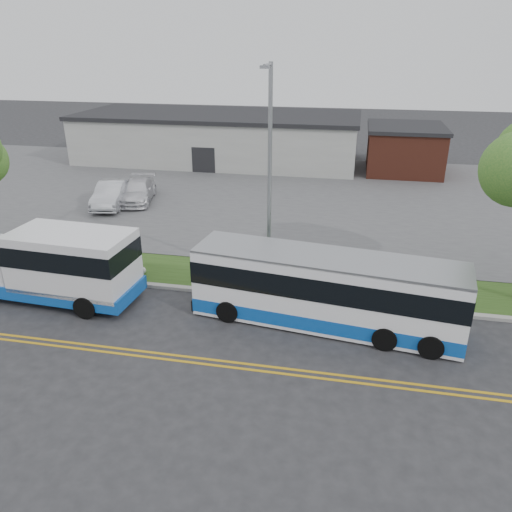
% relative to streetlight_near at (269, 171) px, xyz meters
% --- Properties ---
extents(ground, '(140.00, 140.00, 0.00)m').
position_rel_streetlight_near_xyz_m(ground, '(-3.00, -2.73, -5.23)').
color(ground, '#28282B').
rests_on(ground, ground).
extents(lane_line_north, '(70.00, 0.12, 0.01)m').
position_rel_streetlight_near_xyz_m(lane_line_north, '(-3.00, -6.58, -5.23)').
color(lane_line_north, gold).
rests_on(lane_line_north, ground).
extents(lane_line_south, '(70.00, 0.12, 0.01)m').
position_rel_streetlight_near_xyz_m(lane_line_south, '(-3.00, -6.88, -5.23)').
color(lane_line_south, gold).
rests_on(lane_line_south, ground).
extents(curb, '(80.00, 0.30, 0.15)m').
position_rel_streetlight_near_xyz_m(curb, '(-3.00, -1.63, -5.16)').
color(curb, '#9E9B93').
rests_on(curb, ground).
extents(verge, '(80.00, 3.30, 0.10)m').
position_rel_streetlight_near_xyz_m(verge, '(-3.00, 0.17, -5.18)').
color(verge, '#284416').
rests_on(verge, ground).
extents(parking_lot, '(80.00, 25.00, 0.10)m').
position_rel_streetlight_near_xyz_m(parking_lot, '(-3.00, 14.27, -5.18)').
color(parking_lot, '#4C4C4F').
rests_on(parking_lot, ground).
extents(commercial_building, '(25.40, 10.40, 4.35)m').
position_rel_streetlight_near_xyz_m(commercial_building, '(-9.00, 24.27, -3.05)').
color(commercial_building, '#9E9E99').
rests_on(commercial_building, ground).
extents(brick_wing, '(6.30, 7.30, 3.90)m').
position_rel_streetlight_near_xyz_m(brick_wing, '(7.50, 23.27, -3.27)').
color(brick_wing, brown).
rests_on(brick_wing, ground).
extents(streetlight_near, '(0.35, 1.53, 9.50)m').
position_rel_streetlight_near_xyz_m(streetlight_near, '(0.00, 0.00, 0.00)').
color(streetlight_near, gray).
rests_on(streetlight_near, verge).
extents(shuttle_bus, '(8.28, 3.13, 3.12)m').
position_rel_streetlight_near_xyz_m(shuttle_bus, '(-8.50, -3.43, -3.57)').
color(shuttle_bus, '#0F4DAC').
rests_on(shuttle_bus, ground).
extents(transit_bus, '(10.65, 3.72, 2.89)m').
position_rel_streetlight_near_xyz_m(transit_bus, '(2.83, -3.27, -3.77)').
color(transit_bus, white).
rests_on(transit_bus, ground).
extents(pedestrian, '(0.69, 0.61, 1.59)m').
position_rel_streetlight_near_xyz_m(pedestrian, '(-6.30, -0.83, -4.34)').
color(pedestrian, black).
rests_on(pedestrian, verge).
extents(parked_car_a, '(2.72, 5.20, 1.63)m').
position_rel_streetlight_near_xyz_m(parked_car_a, '(-12.31, 9.07, -4.32)').
color(parked_car_a, '#B8B9C0').
rests_on(parked_car_a, parking_lot).
extents(parked_car_b, '(3.10, 5.32, 1.45)m').
position_rel_streetlight_near_xyz_m(parked_car_b, '(-11.05, 10.43, -4.41)').
color(parked_car_b, silver).
rests_on(parked_car_b, parking_lot).
extents(grocery_bag_left, '(0.32, 0.32, 0.32)m').
position_rel_streetlight_near_xyz_m(grocery_bag_left, '(-6.60, -1.08, -4.97)').
color(grocery_bag_left, white).
rests_on(grocery_bag_left, verge).
extents(grocery_bag_right, '(0.32, 0.32, 0.32)m').
position_rel_streetlight_near_xyz_m(grocery_bag_right, '(-6.00, -0.58, -4.97)').
color(grocery_bag_right, white).
rests_on(grocery_bag_right, verge).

